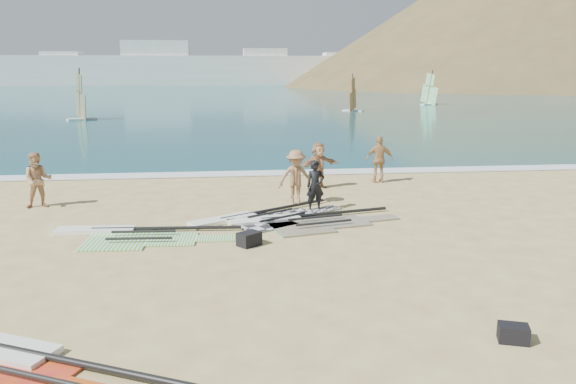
{
  "coord_description": "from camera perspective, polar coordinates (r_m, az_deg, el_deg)",
  "views": [
    {
      "loc": [
        -1.37,
        -11.98,
        4.54
      ],
      "look_at": [
        0.4,
        4.0,
        1.0
      ],
      "focal_mm": 35.0,
      "sensor_mm": 36.0,
      "label": 1
    }
  ],
  "objects": [
    {
      "name": "beachgoer_left",
      "position": [
        20.34,
        -24.06,
        1.11
      ],
      "size": [
        1.04,
        0.88,
        1.86
      ],
      "primitive_type": "imported",
      "rotation": [
        0.0,
        0.0,
        0.22
      ],
      "color": "tan",
      "rests_on": "ground"
    },
    {
      "name": "windsurfer_right",
      "position": [
        74.81,
        14.17,
        9.56
      ],
      "size": [
        2.48,
        2.68,
        4.43
      ],
      "rotation": [
        0.0,
        0.0,
        0.47
      ],
      "color": "white",
      "rests_on": "ground"
    },
    {
      "name": "rig_orange",
      "position": [
        16.89,
        1.37,
        -3.01
      ],
      "size": [
        5.31,
        2.69,
        0.2
      ],
      "rotation": [
        0.0,
        0.0,
        0.23
      ],
      "color": "#F85F27",
      "rests_on": "ground"
    },
    {
      "name": "beachgoer_mid",
      "position": [
        18.96,
        0.82,
        1.48
      ],
      "size": [
        1.27,
        0.79,
        1.89
      ],
      "primitive_type": "imported",
      "rotation": [
        0.0,
        0.0,
        0.08
      ],
      "color": "#9B6D46",
      "rests_on": "ground"
    },
    {
      "name": "rig_grey",
      "position": [
        17.29,
        -3.04,
        -2.66
      ],
      "size": [
        4.97,
        3.59,
        0.2
      ],
      "rotation": [
        0.0,
        0.0,
        0.55
      ],
      "color": "#252527",
      "rests_on": "ground"
    },
    {
      "name": "sea",
      "position": [
        144.06,
        -5.87,
        10.55
      ],
      "size": [
        300.0,
        240.0,
        0.06
      ],
      "primitive_type": "cube",
      "color": "#0B4D51",
      "rests_on": "ground"
    },
    {
      "name": "surf_line",
      "position": [
        24.74,
        -3.04,
        1.83
      ],
      "size": [
        300.0,
        1.2,
        0.04
      ],
      "primitive_type": "cube",
      "color": "white",
      "rests_on": "ground"
    },
    {
      "name": "headland_main",
      "position": [
        166.25,
        25.37,
        9.69
      ],
      "size": [
        143.0,
        143.0,
        45.0
      ],
      "primitive_type": "cone",
      "color": "brown",
      "rests_on": "ground"
    },
    {
      "name": "person_wetsuit",
      "position": [
        18.18,
        2.8,
        0.63
      ],
      "size": [
        0.64,
        0.46,
        1.66
      ],
      "primitive_type": "imported",
      "rotation": [
        0.0,
        0.0,
        0.1
      ],
      "color": "black",
      "rests_on": "ground"
    },
    {
      "name": "windsurfer_centre",
      "position": [
        62.07,
        6.6,
        9.26
      ],
      "size": [
        2.25,
        2.41,
        4.03
      ],
      "rotation": [
        0.0,
        0.0,
        -0.5
      ],
      "color": "white",
      "rests_on": "ground"
    },
    {
      "name": "beachgoer_back",
      "position": [
        23.02,
        9.26,
        3.29
      ],
      "size": [
        1.15,
        0.56,
        1.9
      ],
      "primitive_type": "imported",
      "rotation": [
        0.0,
        0.0,
        3.05
      ],
      "color": "tan",
      "rests_on": "ground"
    },
    {
      "name": "far_town",
      "position": [
        162.62,
        -11.65,
        12.16
      ],
      "size": [
        160.0,
        8.0,
        12.0
      ],
      "color": "white",
      "rests_on": "ground"
    },
    {
      "name": "gear_bag_near",
      "position": [
        14.78,
        -3.97,
        -4.77
      ],
      "size": [
        0.7,
        0.68,
        0.36
      ],
      "primitive_type": "cube",
      "rotation": [
        0.0,
        0.0,
        0.67
      ],
      "color": "black",
      "rests_on": "ground"
    },
    {
      "name": "rig_green",
      "position": [
        16.16,
        -15.91,
        -4.21
      ],
      "size": [
        5.25,
        2.19,
        0.2
      ],
      "rotation": [
        0.0,
        0.0,
        -0.06
      ],
      "color": "#41C61F",
      "rests_on": "ground"
    },
    {
      "name": "windsurfer_left",
      "position": [
        54.15,
        -20.31,
        8.27
      ],
      "size": [
        2.59,
        2.75,
        4.67
      ],
      "rotation": [
        0.0,
        0.0,
        0.52
      ],
      "color": "white",
      "rests_on": "ground"
    },
    {
      "name": "gear_bag_far",
      "position": [
        10.54,
        21.92,
        -13.18
      ],
      "size": [
        0.58,
        0.49,
        0.3
      ],
      "primitive_type": "cube",
      "rotation": [
        0.0,
        0.0,
        -0.34
      ],
      "color": "black",
      "rests_on": "ground"
    },
    {
      "name": "beachgoer_right",
      "position": [
        21.69,
        3.11,
        2.74
      ],
      "size": [
        1.74,
        1.17,
        1.8
      ],
      "primitive_type": "imported",
      "rotation": [
        0.0,
        0.0,
        0.43
      ],
      "color": "tan",
      "rests_on": "ground"
    },
    {
      "name": "ground",
      "position": [
        12.89,
        0.19,
        -8.21
      ],
      "size": [
        300.0,
        300.0,
        0.0
      ],
      "primitive_type": "plane",
      "color": "#D5C07D",
      "rests_on": "ground"
    },
    {
      "name": "rig_red",
      "position": [
        9.7,
        -25.56,
        -16.48
      ],
      "size": [
        5.83,
        4.19,
        0.2
      ],
      "rotation": [
        0.0,
        0.0,
        -0.45
      ],
      "color": "red",
      "rests_on": "ground"
    }
  ]
}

